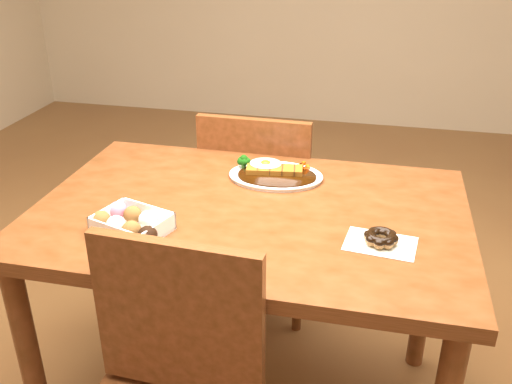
% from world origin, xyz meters
% --- Properties ---
extents(table, '(1.20, 0.80, 0.75)m').
position_xyz_m(table, '(0.00, 0.00, 0.65)').
color(table, '#4B270F').
rests_on(table, ground).
extents(chair_far, '(0.43, 0.43, 0.87)m').
position_xyz_m(chair_far, '(-0.08, 0.53, 0.48)').
color(chair_far, '#4B270F').
rests_on(chair_far, ground).
extents(katsu_curry_plate, '(0.30, 0.22, 0.06)m').
position_xyz_m(katsu_curry_plate, '(0.03, 0.22, 0.76)').
color(katsu_curry_plate, white).
rests_on(katsu_curry_plate, table).
extents(donut_box, '(0.21, 0.19, 0.05)m').
position_xyz_m(donut_box, '(-0.27, -0.19, 0.78)').
color(donut_box, white).
rests_on(donut_box, table).
extents(pon_de_ring, '(0.19, 0.14, 0.03)m').
position_xyz_m(pon_de_ring, '(0.36, -0.12, 0.77)').
color(pon_de_ring, silver).
rests_on(pon_de_ring, table).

